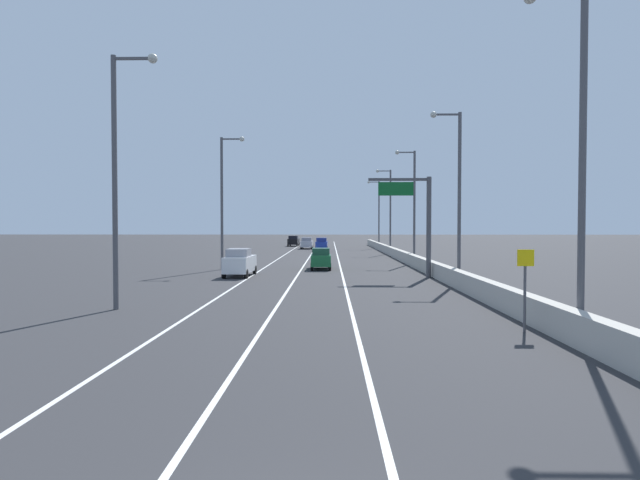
# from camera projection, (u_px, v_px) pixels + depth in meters

# --- Properties ---
(ground_plane) EXTENTS (320.00, 320.00, 0.00)m
(ground_plane) POSITION_uv_depth(u_px,v_px,m) (326.00, 255.00, 69.23)
(ground_plane) COLOR #2D2D30
(lane_stripe_left) EXTENTS (0.16, 130.00, 0.00)m
(lane_stripe_left) POSITION_uv_depth(u_px,v_px,m) (278.00, 259.00, 60.34)
(lane_stripe_left) COLOR silver
(lane_stripe_left) RESTS_ON ground_plane
(lane_stripe_center) EXTENTS (0.16, 130.00, 0.00)m
(lane_stripe_center) POSITION_uv_depth(u_px,v_px,m) (308.00, 259.00, 60.27)
(lane_stripe_center) COLOR silver
(lane_stripe_center) RESTS_ON ground_plane
(lane_stripe_right) EXTENTS (0.16, 130.00, 0.00)m
(lane_stripe_right) POSITION_uv_depth(u_px,v_px,m) (338.00, 259.00, 60.21)
(lane_stripe_right) COLOR silver
(lane_stripe_right) RESTS_ON ground_plane
(jersey_barrier_right) EXTENTS (0.60, 120.00, 1.10)m
(jersey_barrier_right) POSITION_uv_depth(u_px,v_px,m) (421.00, 264.00, 45.06)
(jersey_barrier_right) COLOR #B2ADA3
(jersey_barrier_right) RESTS_ON ground_plane
(overhead_sign_gantry) EXTENTS (4.68, 0.36, 7.50)m
(overhead_sign_gantry) POSITION_uv_depth(u_px,v_px,m) (419.00, 214.00, 38.28)
(overhead_sign_gantry) COLOR #47474C
(overhead_sign_gantry) RESTS_ON ground_plane
(speed_advisory_sign) EXTENTS (0.60, 0.11, 3.00)m
(speed_advisory_sign) POSITION_uv_depth(u_px,v_px,m) (525.00, 284.00, 18.62)
(speed_advisory_sign) COLOR #4C4C51
(speed_advisory_sign) RESTS_ON ground_plane
(lamp_post_right_near) EXTENTS (2.14, 0.44, 11.68)m
(lamp_post_right_near) POSITION_uv_depth(u_px,v_px,m) (576.00, 143.00, 17.22)
(lamp_post_right_near) COLOR #4C4C51
(lamp_post_right_near) RESTS_ON ground_plane
(lamp_post_right_second) EXTENTS (2.14, 0.44, 11.68)m
(lamp_post_right_second) POSITION_uv_depth(u_px,v_px,m) (456.00, 186.00, 35.30)
(lamp_post_right_second) COLOR #4C4C51
(lamp_post_right_second) RESTS_ON ground_plane
(lamp_post_right_third) EXTENTS (2.14, 0.44, 11.68)m
(lamp_post_right_third) POSITION_uv_depth(u_px,v_px,m) (412.00, 199.00, 53.39)
(lamp_post_right_third) COLOR #4C4C51
(lamp_post_right_third) RESTS_ON ground_plane
(lamp_post_right_fourth) EXTENTS (2.14, 0.44, 11.68)m
(lamp_post_right_fourth) POSITION_uv_depth(u_px,v_px,m) (389.00, 206.00, 71.49)
(lamp_post_right_fourth) COLOR #4C4C51
(lamp_post_right_fourth) RESTS_ON ground_plane
(lamp_post_right_fifth) EXTENTS (2.14, 0.44, 11.68)m
(lamp_post_right_fifth) POSITION_uv_depth(u_px,v_px,m) (378.00, 210.00, 89.57)
(lamp_post_right_fifth) COLOR #4C4C51
(lamp_post_right_fifth) RESTS_ON ground_plane
(lamp_post_left_near) EXTENTS (2.14, 0.44, 11.68)m
(lamp_post_left_near) POSITION_uv_depth(u_px,v_px,m) (119.00, 166.00, 23.56)
(lamp_post_left_near) COLOR #4C4C51
(lamp_post_left_near) RESTS_ON ground_plane
(lamp_post_left_mid) EXTENTS (2.14, 0.44, 11.68)m
(lamp_post_left_mid) POSITION_uv_depth(u_px,v_px,m) (224.00, 195.00, 45.26)
(lamp_post_left_mid) COLOR #4C4C51
(lamp_post_left_mid) RESTS_ON ground_plane
(car_black_0) EXTENTS (2.07, 4.79, 2.00)m
(car_black_0) POSITION_uv_depth(u_px,v_px,m) (294.00, 241.00, 98.04)
(car_black_0) COLOR black
(car_black_0) RESTS_ON ground_plane
(car_blue_1) EXTENTS (1.89, 4.56, 2.03)m
(car_blue_1) POSITION_uv_depth(u_px,v_px,m) (322.00, 244.00, 79.52)
(car_blue_1) COLOR #1E389E
(car_blue_1) RESTS_ON ground_plane
(car_white_2) EXTENTS (1.99, 4.50, 2.13)m
(car_white_2) POSITION_uv_depth(u_px,v_px,m) (240.00, 262.00, 39.36)
(car_white_2) COLOR white
(car_white_2) RESTS_ON ground_plane
(car_silver_3) EXTENTS (1.99, 4.78, 1.92)m
(car_silver_3) POSITION_uv_depth(u_px,v_px,m) (307.00, 243.00, 86.58)
(car_silver_3) COLOR #B7B7BC
(car_silver_3) RESTS_ON ground_plane
(car_green_4) EXTENTS (1.84, 4.16, 1.89)m
(car_green_4) POSITION_uv_depth(u_px,v_px,m) (321.00, 259.00, 45.76)
(car_green_4) COLOR #196033
(car_green_4) RESTS_ON ground_plane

